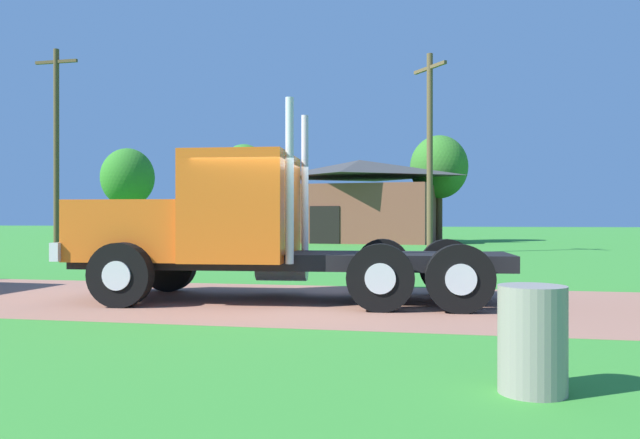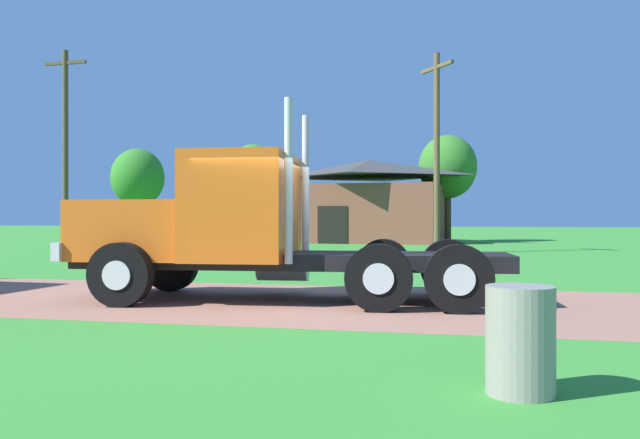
# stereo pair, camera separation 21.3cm
# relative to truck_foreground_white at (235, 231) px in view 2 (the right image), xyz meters

# --- Properties ---
(ground_plane) EXTENTS (200.00, 200.00, 0.00)m
(ground_plane) POSITION_rel_truck_foreground_white_xyz_m (0.88, -0.07, -1.27)
(ground_plane) COLOR #388C30
(dirt_track) EXTENTS (120.00, 5.37, 0.01)m
(dirt_track) POSITION_rel_truck_foreground_white_xyz_m (0.88, -0.07, -1.26)
(dirt_track) COLOR #9E6B56
(dirt_track) RESTS_ON ground_plane
(truck_foreground_white) EXTENTS (8.02, 3.16, 3.51)m
(truck_foreground_white) POSITION_rel_truck_foreground_white_xyz_m (0.00, 0.00, 0.00)
(truck_foreground_white) COLOR black
(truck_foreground_white) RESTS_ON ground_plane
(steel_barrel) EXTENTS (0.58, 0.58, 0.92)m
(steel_barrel) POSITION_rel_truck_foreground_white_xyz_m (4.50, -5.40, -0.81)
(steel_barrel) COLOR gray
(steel_barrel) RESTS_ON ground_plane
(shed_building) EXTENTS (10.01, 7.70, 5.13)m
(shed_building) POSITION_rel_truck_foreground_white_xyz_m (-1.39, 28.06, 1.20)
(shed_building) COLOR brown
(shed_building) RESTS_ON ground_plane
(utility_pole_near) EXTENTS (2.20, 0.26, 9.48)m
(utility_pole_near) POSITION_rel_truck_foreground_white_xyz_m (-14.22, 15.76, 3.74)
(utility_pole_near) COLOR brown
(utility_pole_near) RESTS_ON ground_plane
(utility_pole_far) EXTENTS (1.43, 1.85, 8.52)m
(utility_pole_far) POSITION_rel_truck_foreground_white_xyz_m (3.17, 16.25, 3.25)
(utility_pole_far) COLOR brown
(utility_pole_far) RESTS_ON ground_plane
(tree_left) EXTENTS (4.31, 4.31, 7.18)m
(tree_left) POSITION_rel_truck_foreground_white_xyz_m (-21.51, 36.25, 3.52)
(tree_left) COLOR #513823
(tree_left) RESTS_ON ground_plane
(tree_mid) EXTENTS (3.58, 3.58, 7.12)m
(tree_mid) POSITION_rel_truck_foreground_white_xyz_m (-11.16, 34.84, 3.83)
(tree_mid) COLOR #513823
(tree_mid) RESTS_ON ground_plane
(tree_right) EXTENTS (3.68, 3.68, 6.80)m
(tree_right) POSITION_rel_truck_foreground_white_xyz_m (3.46, 30.05, 3.47)
(tree_right) COLOR #513823
(tree_right) RESTS_ON ground_plane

